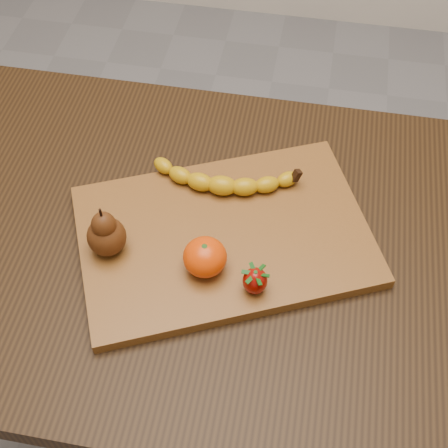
% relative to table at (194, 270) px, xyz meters
% --- Properties ---
extents(ground, '(3.50, 3.50, 0.00)m').
position_rel_table_xyz_m(ground, '(0.00, 0.00, -0.66)').
color(ground, slate).
rests_on(ground, ground).
extents(table, '(1.00, 0.70, 0.76)m').
position_rel_table_xyz_m(table, '(0.00, 0.00, 0.00)').
color(table, black).
rests_on(table, ground).
extents(cutting_board, '(0.53, 0.46, 0.02)m').
position_rel_table_xyz_m(cutting_board, '(0.05, 0.00, 0.11)').
color(cutting_board, brown).
rests_on(cutting_board, table).
extents(banana, '(0.21, 0.06, 0.03)m').
position_rel_table_xyz_m(banana, '(0.03, 0.08, 0.13)').
color(banana, '#C19209').
rests_on(banana, cutting_board).
extents(pear, '(0.07, 0.07, 0.09)m').
position_rel_table_xyz_m(pear, '(-0.12, -0.06, 0.16)').
color(pear, '#4C240C').
rests_on(pear, cutting_board).
extents(mandarin, '(0.08, 0.08, 0.06)m').
position_rel_table_xyz_m(mandarin, '(0.04, -0.07, 0.15)').
color(mandarin, '#E03C02').
rests_on(mandarin, cutting_board).
extents(strawberry, '(0.04, 0.04, 0.05)m').
position_rel_table_xyz_m(strawberry, '(0.11, -0.09, 0.14)').
color(strawberry, '#890903').
rests_on(strawberry, cutting_board).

